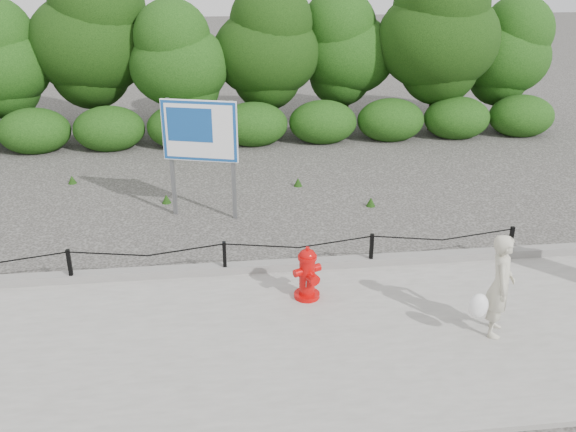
{
  "coord_description": "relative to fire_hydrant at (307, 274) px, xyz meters",
  "views": [
    {
      "loc": [
        -0.01,
        -9.07,
        5.08
      ],
      "look_at": [
        1.09,
        0.2,
        1.0
      ],
      "focal_mm": 38.0,
      "sensor_mm": 36.0,
      "label": 1
    }
  ],
  "objects": [
    {
      "name": "chain_barrier",
      "position": [
        -1.26,
        0.91,
        -0.04
      ],
      "size": [
        10.06,
        0.06,
        0.6
      ],
      "color": "black",
      "rests_on": "sidewalk"
    },
    {
      "name": "ground",
      "position": [
        -1.26,
        0.91,
        -0.49
      ],
      "size": [
        90.0,
        90.0,
        0.0
      ],
      "primitive_type": "plane",
      "color": "#2D2B28",
      "rests_on": "ground"
    },
    {
      "name": "advertising_sign",
      "position": [
        -1.63,
        3.55,
        1.23
      ],
      "size": [
        1.48,
        0.52,
        2.45
      ],
      "rotation": [
        0.0,
        0.0,
        -0.29
      ],
      "color": "slate",
      "rests_on": "ground"
    },
    {
      "name": "pedestrian",
      "position": [
        2.48,
        -1.26,
        0.33
      ],
      "size": [
        0.76,
        0.65,
        1.52
      ],
      "rotation": [
        0.0,
        0.0,
        1.17
      ],
      "color": "#BCB8A1",
      "rests_on": "sidewalk"
    },
    {
      "name": "treeline",
      "position": [
        -1.0,
        9.86,
        2.1
      ],
      "size": [
        20.29,
        3.9,
        4.9
      ],
      "color": "black",
      "rests_on": "ground"
    },
    {
      "name": "sidewalk",
      "position": [
        -1.26,
        -1.09,
        -0.45
      ],
      "size": [
        14.0,
        4.0,
        0.08
      ],
      "primitive_type": "cube",
      "color": "gray",
      "rests_on": "ground"
    },
    {
      "name": "curb",
      "position": [
        -1.26,
        0.96,
        -0.34
      ],
      "size": [
        14.0,
        0.22,
        0.14
      ],
      "primitive_type": "cube",
      "color": "slate",
      "rests_on": "sidewalk"
    },
    {
      "name": "fire_hydrant",
      "position": [
        0.0,
        0.0,
        0.0
      ],
      "size": [
        0.53,
        0.53,
        0.87
      ],
      "rotation": [
        0.0,
        0.0,
        0.39
      ],
      "color": "#BA0707",
      "rests_on": "sidewalk"
    }
  ]
}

